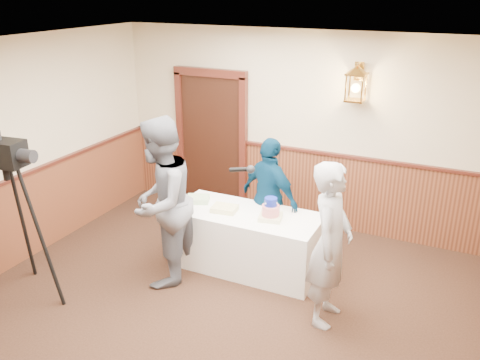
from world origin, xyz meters
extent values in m
cube|color=beige|center=(0.00, 3.50, 1.40)|extent=(6.00, 0.02, 2.80)
cube|color=white|center=(0.00, 0.00, 2.80)|extent=(6.00, 7.00, 0.02)
cube|color=#522817|center=(0.00, 3.48, 0.55)|extent=(5.98, 0.04, 1.10)
cube|color=#481B13|center=(0.00, 3.46, 1.12)|extent=(5.98, 0.07, 0.04)
cube|color=black|center=(-1.60, 3.45, 1.05)|extent=(1.00, 0.06, 2.10)
cube|color=white|center=(-0.28, 1.90, 0.38)|extent=(1.80, 0.80, 0.75)
cube|color=beige|center=(0.04, 1.86, 0.78)|extent=(0.31, 0.31, 0.05)
cylinder|color=red|center=(0.04, 1.86, 0.86)|extent=(0.21, 0.21, 0.12)
cylinder|color=#142296|center=(0.04, 1.86, 0.97)|extent=(0.15, 0.15, 0.10)
cube|color=#EEDC8E|center=(-0.56, 1.83, 0.78)|extent=(0.33, 0.27, 0.06)
cube|color=#9AC98D|center=(-1.00, 1.94, 0.78)|extent=(0.35, 0.32, 0.07)
imported|color=slate|center=(-1.07, 1.22, 1.01)|extent=(0.89, 1.07, 2.01)
cylinder|color=black|center=(-0.07, 1.23, 1.57)|extent=(0.23, 0.05, 0.09)
sphere|color=black|center=(0.06, 1.23, 1.59)|extent=(0.08, 0.08, 0.08)
imported|color=#A7A8AD|center=(0.92, 1.30, 0.89)|extent=(0.44, 0.66, 1.77)
imported|color=#072D4A|center=(-0.16, 2.34, 0.80)|extent=(1.01, 0.73, 1.59)
cube|color=black|center=(-2.28, 0.22, 1.73)|extent=(0.48, 0.30, 0.27)
cylinder|color=black|center=(-1.99, 0.25, 1.73)|extent=(0.20, 0.16, 0.14)
camera|label=1|loc=(2.05, -3.21, 3.36)|focal=38.00mm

